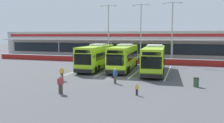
{
  "coord_description": "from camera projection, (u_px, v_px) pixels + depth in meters",
  "views": [
    {
      "loc": [
        8.22,
        -25.8,
        5.02
      ],
      "look_at": [
        -0.87,
        3.0,
        1.6
      ],
      "focal_mm": 36.39,
      "sensor_mm": 36.0,
      "label": 1
    }
  ],
  "objects": [
    {
      "name": "coach_bus_leftmost",
      "position": [
        97.0,
        57.0,
        34.56
      ],
      "size": [
        3.59,
        12.29,
        3.78
      ],
      "color": "#9ED11E",
      "rests_on": "ground"
    },
    {
      "name": "pedestrian_with_handbag",
      "position": [
        115.0,
        75.0,
        24.01
      ],
      "size": [
        0.63,
        0.47,
        1.62
      ],
      "color": "#4C4238",
      "rests_on": "ground"
    },
    {
      "name": "pedestrian_child",
      "position": [
        137.0,
        89.0,
        19.2
      ],
      "size": [
        0.33,
        0.22,
        1.0
      ],
      "color": "black",
      "rests_on": "ground"
    },
    {
      "name": "pedestrian_in_dark_coat",
      "position": [
        61.0,
        84.0,
        19.71
      ],
      "size": [
        0.44,
        0.45,
        1.62
      ],
      "color": "#4C4238",
      "rests_on": "ground"
    },
    {
      "name": "red_barrier_wall",
      "position": [
        136.0,
        61.0,
        41.15
      ],
      "size": [
        60.0,
        0.4,
        1.1
      ],
      "color": "maroon",
      "rests_on": "ground"
    },
    {
      "name": "ground_plane",
      "position": [
        111.0,
        77.0,
        27.47
      ],
      "size": [
        200.0,
        200.0,
        0.0
      ],
      "primitive_type": "plane",
      "color": "#4C4C51"
    },
    {
      "name": "litter_bin",
      "position": [
        196.0,
        82.0,
        22.37
      ],
      "size": [
        0.54,
        0.54,
        0.93
      ],
      "color": "#2D5133",
      "rests_on": "ground"
    },
    {
      "name": "lamp_post_east",
      "position": [
        172.0,
        29.0,
        40.47
      ],
      "size": [
        3.24,
        0.28,
        11.0
      ],
      "color": "#9E9EA3",
      "rests_on": "ground"
    },
    {
      "name": "bay_stripe_mid_west",
      "position": [
        138.0,
        71.0,
        32.53
      ],
      "size": [
        0.14,
        13.0,
        0.01
      ],
      "primitive_type": "cube",
      "color": "silver",
      "rests_on": "ground"
    },
    {
      "name": "terminal_building",
      "position": [
        147.0,
        45.0,
        52.63
      ],
      "size": [
        70.0,
        13.0,
        6.0
      ],
      "color": "#B7B7B2",
      "rests_on": "ground"
    },
    {
      "name": "bay_stripe_far_west",
      "position": [
        84.0,
        68.0,
        35.04
      ],
      "size": [
        0.14,
        13.0,
        0.01
      ],
      "primitive_type": "cube",
      "color": "silver",
      "rests_on": "ground"
    },
    {
      "name": "bay_stripe_centre",
      "position": [
        168.0,
        72.0,
        31.27
      ],
      "size": [
        0.14,
        13.0,
        0.01
      ],
      "primitive_type": "cube",
      "color": "silver",
      "rests_on": "ground"
    },
    {
      "name": "coach_bus_centre",
      "position": [
        154.0,
        60.0,
        31.03
      ],
      "size": [
        3.59,
        12.29,
        3.78
      ],
      "color": "#9ED11E",
      "rests_on": "ground"
    },
    {
      "name": "coach_bus_left_centre",
      "position": [
        124.0,
        58.0,
        33.8
      ],
      "size": [
        3.59,
        12.29,
        3.78
      ],
      "color": "#9ED11E",
      "rests_on": "ground"
    },
    {
      "name": "lamp_post_centre",
      "position": [
        141.0,
        29.0,
        42.93
      ],
      "size": [
        3.24,
        0.28,
        11.0
      ],
      "color": "#9E9EA3",
      "rests_on": "ground"
    },
    {
      "name": "bay_stripe_west",
      "position": [
        110.0,
        70.0,
        33.78
      ],
      "size": [
        0.14,
        13.0,
        0.01
      ],
      "primitive_type": "cube",
      "color": "silver",
      "rests_on": "ground"
    },
    {
      "name": "lamp_post_west",
      "position": [
        108.0,
        29.0,
        44.06
      ],
      "size": [
        3.24,
        0.28,
        11.0
      ],
      "color": "#9E9EA3",
      "rests_on": "ground"
    },
    {
      "name": "pedestrian_near_bin",
      "position": [
        62.0,
        73.0,
        25.48
      ],
      "size": [
        0.54,
        0.3,
        1.62
      ],
      "color": "#4C4238",
      "rests_on": "ground"
    }
  ]
}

